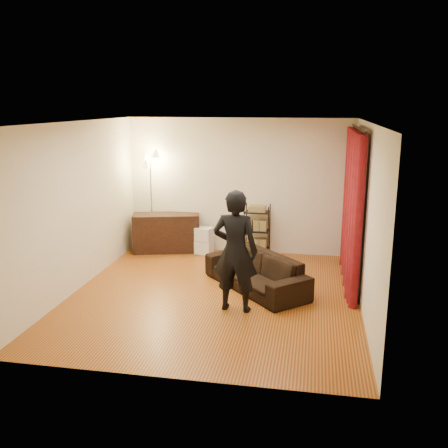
% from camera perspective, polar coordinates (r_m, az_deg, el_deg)
% --- Properties ---
extents(floor, '(5.00, 5.00, 0.00)m').
position_cam_1_polar(floor, '(8.01, -1.10, -8.14)').
color(floor, '#9C5E1C').
rests_on(floor, ground).
extents(ceiling, '(5.00, 5.00, 0.00)m').
position_cam_1_polar(ceiling, '(7.44, -1.20, 11.55)').
color(ceiling, white).
rests_on(ceiling, ground).
extents(wall_back, '(5.00, 0.00, 5.00)m').
position_cam_1_polar(wall_back, '(10.03, 1.72, 4.33)').
color(wall_back, beige).
rests_on(wall_back, ground).
extents(wall_front, '(5.00, 0.00, 5.00)m').
position_cam_1_polar(wall_front, '(5.27, -6.62, -4.38)').
color(wall_front, beige).
rests_on(wall_front, ground).
extents(wall_left, '(0.00, 5.00, 5.00)m').
position_cam_1_polar(wall_left, '(8.35, -16.47, 1.88)').
color(wall_left, beige).
rests_on(wall_left, ground).
extents(wall_right, '(0.00, 5.00, 5.00)m').
position_cam_1_polar(wall_right, '(7.50, 15.95, 0.62)').
color(wall_right, beige).
rests_on(wall_right, ground).
extents(curtain_rod, '(0.04, 2.65, 0.04)m').
position_cam_1_polar(curtain_rod, '(8.44, 15.12, 10.52)').
color(curtain_rod, black).
rests_on(curtain_rod, wall_right).
extents(curtain, '(0.22, 2.65, 2.55)m').
position_cam_1_polar(curtain, '(8.60, 14.45, 1.83)').
color(curtain, maroon).
rests_on(curtain, ground).
extents(sofa, '(1.92, 1.99, 0.58)m').
position_cam_1_polar(sofa, '(8.22, 3.66, -5.44)').
color(sofa, black).
rests_on(sofa, ground).
extents(person, '(0.69, 0.48, 1.80)m').
position_cam_1_polar(person, '(7.18, 1.30, -3.13)').
color(person, black).
rests_on(person, ground).
extents(media_cabinet, '(1.42, 0.82, 0.78)m').
position_cam_1_polar(media_cabinet, '(10.28, -6.60, -0.99)').
color(media_cabinet, black).
rests_on(media_cabinet, ground).
extents(storage_boxes, '(0.39, 0.34, 0.55)m').
position_cam_1_polar(storage_boxes, '(10.07, -2.31, -1.91)').
color(storage_boxes, silver).
rests_on(storage_boxes, ground).
extents(wire_shelf, '(0.57, 0.49, 1.04)m').
position_cam_1_polar(wire_shelf, '(9.88, 3.79, -0.76)').
color(wire_shelf, black).
rests_on(wire_shelf, ground).
extents(floor_lamp, '(0.47, 0.47, 2.03)m').
position_cam_1_polar(floor_lamp, '(10.23, -8.30, 2.47)').
color(floor_lamp, silver).
rests_on(floor_lamp, ground).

